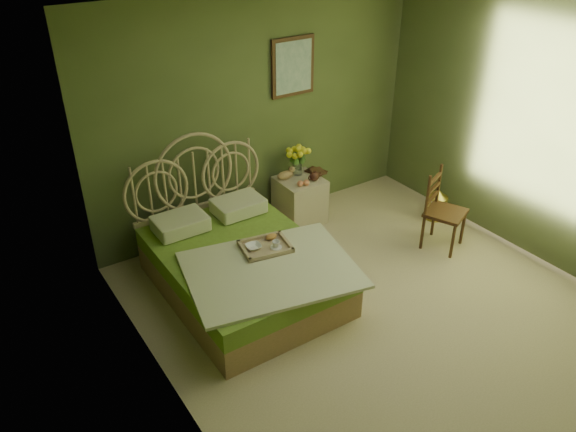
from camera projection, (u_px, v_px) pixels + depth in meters
floor at (390, 318)px, 5.17m from camera, size 4.50×4.50×0.00m
ceiling at (424, 26)px, 3.86m from camera, size 4.50×4.50×0.00m
wall_back at (260, 113)px, 6.13m from camera, size 4.00×0.00×4.00m
wall_left at (174, 274)px, 3.55m from camera, size 0.00×4.50×4.50m
wall_right at (554, 140)px, 5.47m from camera, size 0.00×4.50×4.50m
wall_art at (293, 67)px, 6.09m from camera, size 0.54×0.04×0.64m
bed at (240, 263)px, 5.41m from camera, size 1.68×2.12×1.31m
nightstand at (300, 193)px, 6.54m from camera, size 0.49×0.49×0.97m
chair at (441, 204)px, 6.02m from camera, size 0.51×0.51×0.88m
birdcage at (436, 204)px, 6.66m from camera, size 0.25×0.25×0.38m
book_lower at (312, 174)px, 6.53m from camera, size 0.23×0.27×0.02m
book_upper at (312, 173)px, 6.52m from camera, size 0.19×0.23×0.02m
cereal_bowl at (254, 247)px, 5.24m from camera, size 0.16×0.16×0.04m
coffee_cup at (276, 245)px, 5.24m from camera, size 0.08×0.08×0.07m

